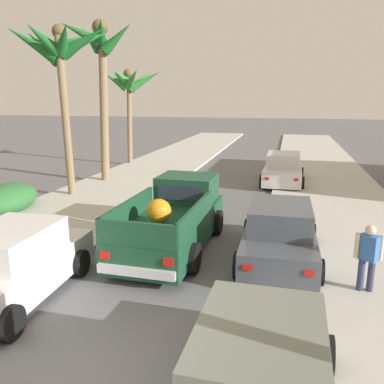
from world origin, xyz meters
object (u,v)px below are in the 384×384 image
at_px(pickup_truck, 174,220).
at_px(car_left_mid, 283,169).
at_px(car_right_near, 10,267).
at_px(palm_tree_left_mid, 102,56).
at_px(car_left_far, 279,234).
at_px(pedestrian, 368,256).
at_px(car_left_near, 259,382).
at_px(palm_tree_right_fore, 61,52).
at_px(hedge_bush, 6,199).
at_px(palm_tree_left_fore, 130,83).

bearing_deg(pickup_truck, car_left_mid, 73.04).
distance_m(car_right_near, palm_tree_left_mid, 13.24).
distance_m(car_left_far, pedestrian, 2.39).
bearing_deg(car_left_near, car_left_far, 89.01).
relative_size(pickup_truck, palm_tree_right_fore, 0.75).
bearing_deg(hedge_bush, car_left_mid, 38.29).
xyz_separation_m(pickup_truck, palm_tree_left_fore, (-6.58, 12.99, 4.23)).
bearing_deg(car_left_mid, palm_tree_left_mid, -170.46).
height_order(car_left_far, palm_tree_right_fore, palm_tree_right_fore).
xyz_separation_m(car_left_near, hedge_bush, (-9.75, 7.62, -0.16)).
bearing_deg(palm_tree_left_fore, hedge_bush, -91.65).
distance_m(palm_tree_right_fore, palm_tree_left_mid, 3.36).
distance_m(car_right_near, car_left_mid, 14.13).
height_order(pickup_truck, palm_tree_left_mid, palm_tree_left_mid).
height_order(palm_tree_right_fore, palm_tree_left_mid, palm_tree_left_mid).
bearing_deg(palm_tree_right_fore, car_left_near, -50.13).
bearing_deg(pickup_truck, car_left_near, -64.61).
bearing_deg(hedge_bush, car_left_near, -38.03).
xyz_separation_m(car_left_far, palm_tree_left_mid, (-8.78, 8.25, 5.37)).
bearing_deg(car_right_near, pickup_truck, 56.38).
bearing_deg(palm_tree_right_fore, pedestrian, -30.72).
xyz_separation_m(car_right_near, car_left_mid, (5.34, 13.08, 0.00)).
height_order(car_left_near, car_right_near, same).
bearing_deg(palm_tree_left_fore, car_left_far, -54.53).
bearing_deg(car_left_mid, car_right_near, -112.19).
xyz_separation_m(car_left_mid, pedestrian, (1.95, -11.20, 0.20)).
height_order(car_left_near, hedge_bush, car_left_near).
distance_m(car_left_near, hedge_bush, 12.38).
distance_m(palm_tree_left_fore, palm_tree_left_mid, 5.27).
bearing_deg(pedestrian, car_left_near, -115.38).
xyz_separation_m(car_left_near, car_left_mid, (0.01, 15.33, 0.00)).
bearing_deg(car_right_near, car_left_near, -22.83).
relative_size(pickup_truck, palm_tree_left_fore, 0.88).
xyz_separation_m(car_left_mid, palm_tree_right_fore, (-8.78, -4.82, 5.22)).
height_order(palm_tree_left_fore, hedge_bush, palm_tree_left_fore).
bearing_deg(car_left_far, car_right_near, -148.13).
height_order(car_right_near, palm_tree_left_mid, palm_tree_left_mid).
bearing_deg(car_right_near, car_left_far, 31.87).
distance_m(car_left_near, palm_tree_right_fore, 14.65).
height_order(car_left_far, hedge_bush, car_left_far).
bearing_deg(pedestrian, palm_tree_left_fore, 127.48).
distance_m(pickup_truck, car_left_near, 6.62).
height_order(car_left_near, car_left_mid, same).
distance_m(palm_tree_right_fore, pedestrian, 13.46).
relative_size(palm_tree_right_fore, pedestrian, 4.43).
bearing_deg(pedestrian, car_left_mid, 99.88).
bearing_deg(pickup_truck, pedestrian, -21.13).
height_order(palm_tree_left_fore, palm_tree_left_mid, palm_tree_left_mid).
bearing_deg(car_left_near, pickup_truck, 115.39).
bearing_deg(car_left_far, palm_tree_right_fore, 151.12).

